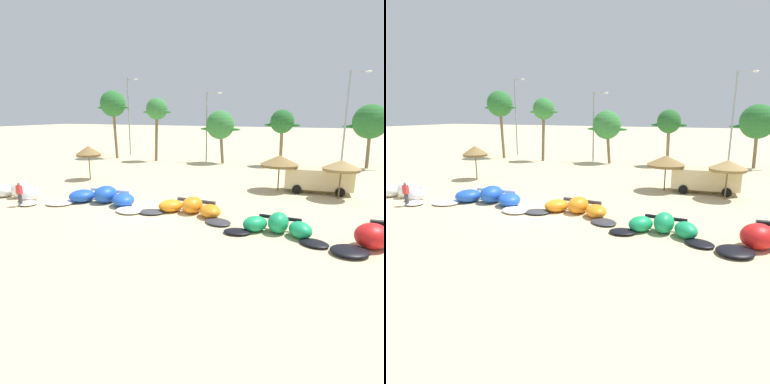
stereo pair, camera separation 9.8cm
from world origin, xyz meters
The scene contains 18 objects.
ground_plane centered at (0.00, 0.00, 0.00)m, with size 260.00×260.00×0.00m, color beige.
kite_far_left centered at (-10.31, -0.98, 0.47)m, with size 5.85×2.66×1.24m.
kite_left centered at (-3.83, 0.31, 0.44)m, with size 7.41×3.62×1.15m.
kite_left_of_center centered at (2.51, 0.50, 0.38)m, with size 6.23×3.00×1.00m.
kite_center centered at (7.90, -0.88, 0.41)m, with size 5.34×2.50×1.06m.
beach_umbrella_near_van centered at (-10.24, 6.72, 2.62)m, with size 2.26×2.26×3.09m.
beach_umbrella_middle centered at (6.35, 8.97, 2.35)m, with size 2.95×2.95×2.80m.
beach_umbrella_near_palms centered at (10.73, 8.08, 2.40)m, with size 2.59×2.59×2.78m.
parked_van centered at (9.14, 9.58, 1.09)m, with size 5.00×2.49×1.84m.
person_near_kites centered at (-8.32, -2.35, 0.82)m, with size 0.36×0.24×1.62m.
palm_leftmost centered at (-17.16, 20.11, 7.05)m, with size 5.01×3.34×8.82m.
palm_left centered at (-10.44, 19.82, 6.32)m, with size 3.97×2.64×7.80m.
palm_left_of_gap centered at (-2.65, 21.17, 4.54)m, with size 5.05×3.37×6.28m.
palm_center_left centered at (4.43, 21.88, 4.93)m, with size 3.97×2.65×6.35m.
palm_center_right centered at (13.42, 23.94, 5.03)m, with size 5.54×3.69×6.92m.
lamppost_west centered at (-17.11, 23.79, 5.85)m, with size 1.72×0.24×10.62m.
lamppost_west_center centered at (-4.45, 21.84, 4.77)m, with size 1.97×0.24×8.43m.
lamppost_east_center centered at (11.04, 20.18, 5.55)m, with size 1.93×0.24×9.97m.
Camera 1 is at (10.26, -17.10, 5.96)m, focal length 31.08 mm.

